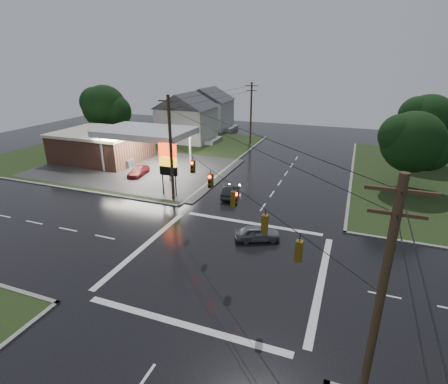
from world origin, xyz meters
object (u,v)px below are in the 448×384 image
(tree_nw_behind, at_px, (105,107))
(tree_ne_near, at_px, (414,142))
(gas_station, at_px, (108,144))
(tree_ne_far, at_px, (429,121))
(house_far, at_px, (208,108))
(utility_pole_n, at_px, (251,112))
(house_near, at_px, (187,117))
(utility_pole_nw, at_px, (171,148))
(utility_pole_se, at_px, (378,311))
(car_north, at_px, (230,191))
(car_pump, at_px, (139,171))
(pylon_sign, at_px, (168,161))
(car_crossing, at_px, (257,233))

(tree_nw_behind, relative_size, tree_ne_near, 1.11)
(gas_station, distance_m, tree_ne_far, 45.29)
(house_far, height_order, tree_ne_far, tree_ne_far)
(utility_pole_n, bearing_deg, house_near, -170.09)
(house_far, relative_size, tree_ne_near, 1.23)
(utility_pole_nw, xyz_separation_m, utility_pole_se, (19.00, -19.00, 0.00))
(tree_ne_near, distance_m, car_north, 21.11)
(house_near, height_order, car_pump, house_near)
(car_north, bearing_deg, house_near, -62.21)
(utility_pole_se, height_order, car_north, utility_pole_se)
(utility_pole_n, distance_m, tree_nw_behind, 25.63)
(tree_nw_behind, bearing_deg, utility_pole_se, -42.34)
(utility_pole_nw, bearing_deg, tree_ne_near, 27.86)
(utility_pole_n, distance_m, tree_ne_near, 28.55)
(tree_ne_far, bearing_deg, utility_pole_nw, -137.41)
(gas_station, height_order, utility_pole_n, utility_pole_n)
(house_near, relative_size, car_pump, 2.68)
(tree_nw_behind, height_order, car_north, tree_nw_behind)
(gas_station, bearing_deg, utility_pole_n, 48.53)
(car_pump, bearing_deg, utility_pole_se, -48.72)
(utility_pole_se, bearing_deg, car_north, 121.63)
(tree_ne_near, xyz_separation_m, car_north, (-18.24, -9.41, -4.91))
(pylon_sign, xyz_separation_m, tree_ne_near, (24.64, 11.49, 1.55))
(car_north, bearing_deg, house_far, -71.19)
(house_far, relative_size, car_north, 2.79)
(utility_pole_nw, height_order, utility_pole_n, utility_pole_nw)
(car_north, bearing_deg, tree_nw_behind, -38.29)
(pylon_sign, bearing_deg, utility_pole_se, -45.00)
(utility_pole_n, height_order, house_far, utility_pole_n)
(utility_pole_nw, relative_size, tree_ne_near, 1.22)
(utility_pole_nw, xyz_separation_m, car_crossing, (10.82, -5.32, -5.08))
(pylon_sign, height_order, utility_pole_nw, utility_pole_nw)
(utility_pole_se, bearing_deg, tree_ne_near, 81.62)
(house_far, height_order, car_pump, house_far)
(utility_pole_se, relative_size, tree_ne_near, 1.22)
(house_near, height_order, house_far, same)
(utility_pole_n, bearing_deg, utility_pole_se, -68.20)
(house_near, xyz_separation_m, tree_nw_behind, (-12.89, -6.01, 1.77))
(tree_ne_near, distance_m, tree_ne_far, 12.39)
(utility_pole_se, height_order, tree_ne_near, utility_pole_se)
(gas_station, relative_size, tree_nw_behind, 2.62)
(utility_pole_n, bearing_deg, utility_pole_nw, -90.00)
(utility_pole_n, xyz_separation_m, tree_nw_behind, (-24.34, -8.01, 0.71))
(gas_station, relative_size, house_far, 2.37)
(house_near, height_order, tree_ne_near, tree_ne_near)
(car_pump, bearing_deg, tree_ne_near, 5.49)
(gas_station, height_order, house_near, house_near)
(gas_station, distance_m, car_north, 22.79)
(pylon_sign, bearing_deg, utility_pole_n, 87.92)
(tree_ne_near, bearing_deg, car_crossing, -125.74)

